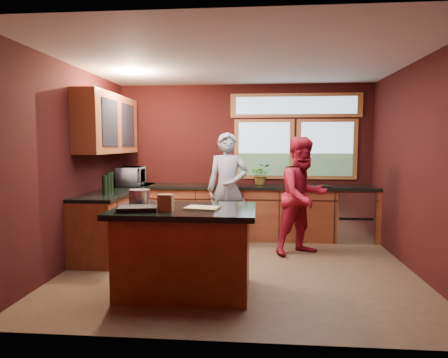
# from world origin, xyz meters

# --- Properties ---
(floor) EXTENTS (4.50, 4.50, 0.00)m
(floor) POSITION_xyz_m (0.00, 0.00, 0.00)
(floor) COLOR brown
(floor) RESTS_ON ground
(room_shell) EXTENTS (4.52, 4.02, 2.71)m
(room_shell) POSITION_xyz_m (-0.60, 0.32, 1.80)
(room_shell) COLOR black
(room_shell) RESTS_ON ground
(back_counter) EXTENTS (4.50, 0.64, 0.93)m
(back_counter) POSITION_xyz_m (0.20, 1.70, 0.46)
(back_counter) COLOR maroon
(back_counter) RESTS_ON floor
(left_counter) EXTENTS (0.64, 2.30, 0.93)m
(left_counter) POSITION_xyz_m (-1.95, 0.85, 0.47)
(left_counter) COLOR maroon
(left_counter) RESTS_ON floor
(island) EXTENTS (1.55, 1.05, 0.95)m
(island) POSITION_xyz_m (-0.55, -0.91, 0.48)
(island) COLOR maroon
(island) RESTS_ON floor
(person_grey) EXTENTS (0.68, 0.45, 1.83)m
(person_grey) POSITION_xyz_m (-0.24, 1.22, 0.91)
(person_grey) COLOR slate
(person_grey) RESTS_ON floor
(person_red) EXTENTS (1.07, 1.02, 1.75)m
(person_red) POSITION_xyz_m (0.92, 0.77, 0.87)
(person_red) COLOR maroon
(person_red) RESTS_ON floor
(microwave) EXTENTS (0.43, 0.61, 0.32)m
(microwave) POSITION_xyz_m (-1.92, 1.45, 1.09)
(microwave) COLOR #999999
(microwave) RESTS_ON left_counter
(potted_plant) EXTENTS (0.33, 0.29, 0.37)m
(potted_plant) POSITION_xyz_m (0.30, 1.75, 1.11)
(potted_plant) COLOR #999999
(potted_plant) RESTS_ON back_counter
(paper_towel) EXTENTS (0.12, 0.12, 0.28)m
(paper_towel) POSITION_xyz_m (0.78, 1.70, 1.07)
(paper_towel) COLOR silver
(paper_towel) RESTS_ON back_counter
(cutting_board) EXTENTS (0.39, 0.31, 0.02)m
(cutting_board) POSITION_xyz_m (-0.35, -0.96, 0.95)
(cutting_board) COLOR tan
(cutting_board) RESTS_ON island
(stock_pot) EXTENTS (0.24, 0.24, 0.18)m
(stock_pot) POSITION_xyz_m (-1.10, -0.76, 1.03)
(stock_pot) COLOR silver
(stock_pot) RESTS_ON island
(paper_bag) EXTENTS (0.15, 0.12, 0.18)m
(paper_bag) POSITION_xyz_m (-0.70, -1.16, 1.03)
(paper_bag) COLOR brown
(paper_bag) RESTS_ON island
(black_tray) EXTENTS (0.44, 0.35, 0.05)m
(black_tray) POSITION_xyz_m (-1.00, -1.16, 0.97)
(black_tray) COLOR black
(black_tray) RESTS_ON island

